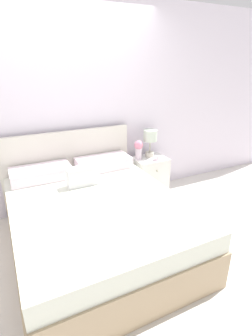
{
  "coord_description": "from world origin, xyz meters",
  "views": [
    {
      "loc": [
        -0.75,
        -3.21,
        1.84
      ],
      "look_at": [
        0.56,
        -0.56,
        0.65
      ],
      "focal_mm": 28.0,
      "sensor_mm": 36.0,
      "label": 1
    }
  ],
  "objects": [
    {
      "name": "nightstand",
      "position": [
        1.13,
        -0.2,
        0.29
      ],
      "size": [
        0.47,
        0.39,
        0.57
      ],
      "color": "white",
      "rests_on": "ground_plane"
    },
    {
      "name": "wall_back",
      "position": [
        0.0,
        0.07,
        1.3
      ],
      "size": [
        8.0,
        0.06,
        2.6
      ],
      "color": "white",
      "rests_on": "ground_plane"
    },
    {
      "name": "ground_plane",
      "position": [
        0.0,
        0.0,
        0.0
      ],
      "size": [
        12.0,
        12.0,
        0.0
      ],
      "primitive_type": "plane",
      "color": "silver"
    },
    {
      "name": "teacup",
      "position": [
        1.16,
        -0.31,
        0.6
      ],
      "size": [
        0.11,
        0.11,
        0.06
      ],
      "color": "white",
      "rests_on": "nightstand"
    },
    {
      "name": "flower_vase",
      "position": [
        0.96,
        -0.16,
        0.73
      ],
      "size": [
        0.13,
        0.13,
        0.27
      ],
      "color": "silver",
      "rests_on": "nightstand"
    },
    {
      "name": "table_lamp",
      "position": [
        1.16,
        -0.14,
        0.84
      ],
      "size": [
        0.19,
        0.19,
        0.39
      ],
      "color": "beige",
      "rests_on": "nightstand"
    },
    {
      "name": "bed",
      "position": [
        0.0,
        -0.95,
        0.31
      ],
      "size": [
        1.66,
        2.04,
        1.05
      ],
      "color": "tan",
      "rests_on": "ground_plane"
    }
  ]
}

